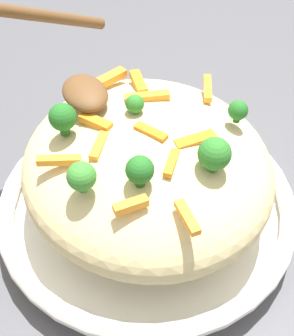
# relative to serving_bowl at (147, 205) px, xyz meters

# --- Properties ---
(ground_plane) EXTENTS (2.40, 2.40, 0.00)m
(ground_plane) POSITION_rel_serving_bowl_xyz_m (0.00, 0.00, -0.02)
(ground_plane) COLOR #4C4C51
(serving_bowl) EXTENTS (0.30, 0.30, 0.04)m
(serving_bowl) POSITION_rel_serving_bowl_xyz_m (0.00, 0.00, 0.00)
(serving_bowl) COLOR white
(serving_bowl) RESTS_ON ground_plane
(pasta_mound) EXTENTS (0.25, 0.23, 0.10)m
(pasta_mound) POSITION_rel_serving_bowl_xyz_m (0.00, 0.00, 0.06)
(pasta_mound) COLOR #DBC689
(pasta_mound) RESTS_ON serving_bowl
(carrot_piece_0) EXTENTS (0.02, 0.04, 0.01)m
(carrot_piece_0) POSITION_rel_serving_bowl_xyz_m (0.00, 0.08, 0.10)
(carrot_piece_0) COLOR orange
(carrot_piece_0) RESTS_ON pasta_mound
(carrot_piece_1) EXTENTS (0.03, 0.02, 0.01)m
(carrot_piece_1) POSITION_rel_serving_bowl_xyz_m (-0.05, -0.00, 0.10)
(carrot_piece_1) COLOR orange
(carrot_piece_1) RESTS_ON pasta_mound
(carrot_piece_2) EXTENTS (0.01, 0.03, 0.01)m
(carrot_piece_2) POSITION_rel_serving_bowl_xyz_m (-0.07, 0.05, 0.10)
(carrot_piece_2) COLOR orange
(carrot_piece_2) RESTS_ON pasta_mound
(carrot_piece_3) EXTENTS (0.02, 0.04, 0.01)m
(carrot_piece_3) POSITION_rel_serving_bowl_xyz_m (0.04, -0.02, 0.11)
(carrot_piece_3) COLOR orange
(carrot_piece_3) RESTS_ON pasta_mound
(carrot_piece_4) EXTENTS (0.04, 0.02, 0.01)m
(carrot_piece_4) POSITION_rel_serving_bowl_xyz_m (0.07, -0.02, 0.10)
(carrot_piece_4) COLOR orange
(carrot_piece_4) RESTS_ON pasta_mound
(carrot_piece_5) EXTENTS (0.03, 0.02, 0.01)m
(carrot_piece_5) POSITION_rel_serving_bowl_xyz_m (0.03, 0.04, 0.11)
(carrot_piece_5) COLOR orange
(carrot_piece_5) RESTS_ON pasta_mound
(carrot_piece_6) EXTENTS (0.03, 0.03, 0.01)m
(carrot_piece_6) POSITION_rel_serving_bowl_xyz_m (0.00, 0.04, 0.10)
(carrot_piece_6) COLOR orange
(carrot_piece_6) RESTS_ON pasta_mound
(carrot_piece_7) EXTENTS (0.03, 0.02, 0.01)m
(carrot_piece_7) POSITION_rel_serving_bowl_xyz_m (-0.01, 0.00, 0.11)
(carrot_piece_7) COLOR orange
(carrot_piece_7) RESTS_ON pasta_mound
(carrot_piece_8) EXTENTS (0.02, 0.04, 0.01)m
(carrot_piece_8) POSITION_rel_serving_bowl_xyz_m (0.09, -0.00, 0.10)
(carrot_piece_8) COLOR orange
(carrot_piece_8) RESTS_ON pasta_mound
(carrot_piece_9) EXTENTS (0.01, 0.04, 0.01)m
(carrot_piece_9) POSITION_rel_serving_bowl_xyz_m (-0.03, -0.03, 0.10)
(carrot_piece_9) COLOR orange
(carrot_piece_9) RESTS_ON pasta_mound
(carrot_piece_10) EXTENTS (0.03, 0.01, 0.01)m
(carrot_piece_10) POSITION_rel_serving_bowl_xyz_m (-0.10, 0.01, 0.10)
(carrot_piece_10) COLOR orange
(carrot_piece_10) RESTS_ON pasta_mound
(carrot_piece_11) EXTENTS (0.04, 0.03, 0.01)m
(carrot_piece_11) POSITION_rel_serving_bowl_xyz_m (0.03, -0.08, 0.10)
(carrot_piece_11) COLOR orange
(carrot_piece_11) RESTS_ON pasta_mound
(broccoli_floret_0) EXTENTS (0.02, 0.02, 0.02)m
(broccoli_floret_0) POSITION_rel_serving_bowl_xyz_m (0.03, 0.00, 0.11)
(broccoli_floret_0) COLOR #296820
(broccoli_floret_0) RESTS_ON pasta_mound
(broccoli_floret_1) EXTENTS (0.02, 0.02, 0.03)m
(broccoli_floret_1) POSITION_rel_serving_bowl_xyz_m (-0.05, 0.03, 0.12)
(broccoli_floret_1) COLOR #205B1C
(broccoli_floret_1) RESTS_ON pasta_mound
(broccoli_floret_2) EXTENTS (0.02, 0.02, 0.02)m
(broccoli_floret_2) POSITION_rel_serving_bowl_xyz_m (-0.02, -0.08, 0.11)
(broccoli_floret_2) COLOR #205B1C
(broccoli_floret_2) RESTS_ON pasta_mound
(broccoli_floret_3) EXTENTS (0.03, 0.03, 0.03)m
(broccoli_floret_3) POSITION_rel_serving_bowl_xyz_m (-0.06, -0.03, 0.11)
(broccoli_floret_3) COLOR #296820
(broccoli_floret_3) RESTS_ON pasta_mound
(broccoli_floret_4) EXTENTS (0.02, 0.02, 0.03)m
(broccoli_floret_4) POSITION_rel_serving_bowl_xyz_m (-0.04, 0.07, 0.11)
(broccoli_floret_4) COLOR #377928
(broccoli_floret_4) RESTS_ON pasta_mound
(broccoli_floret_5) EXTENTS (0.02, 0.02, 0.03)m
(broccoli_floret_5) POSITION_rel_serving_bowl_xyz_m (0.03, 0.06, 0.12)
(broccoli_floret_5) COLOR #205B1C
(broccoli_floret_5) RESTS_ON pasta_mound
(serving_spoon) EXTENTS (0.14, 0.18, 0.10)m
(serving_spoon) POSITION_rel_serving_bowl_xyz_m (0.10, 0.04, 0.13)
(serving_spoon) COLOR brown
(serving_spoon) RESTS_ON pasta_mound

